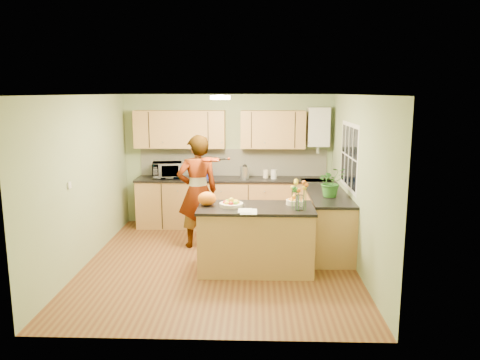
{
  "coord_description": "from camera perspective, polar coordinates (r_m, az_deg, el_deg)",
  "views": [
    {
      "loc": [
        0.53,
        -6.71,
        2.54
      ],
      "look_at": [
        0.29,
        0.5,
        1.18
      ],
      "focal_mm": 35.0,
      "sensor_mm": 36.0,
      "label": 1
    }
  ],
  "objects": [
    {
      "name": "fruit_dish",
      "position": [
        6.63,
        -1.07,
        -2.83
      ],
      "size": [
        0.33,
        0.33,
        0.12
      ],
      "color": "#F6E3C5",
      "rests_on": "peninsula_island"
    },
    {
      "name": "peninsula_island",
      "position": [
        6.76,
        1.93,
        -7.12
      ],
      "size": [
        1.64,
        0.84,
        0.94
      ],
      "color": "tan",
      "rests_on": "floor"
    },
    {
      "name": "upper_cabinets",
      "position": [
        8.84,
        -2.68,
        6.19
      ],
      "size": [
        3.2,
        0.34,
        0.7
      ],
      "color": "tan",
      "rests_on": "wall_back"
    },
    {
      "name": "orange_bag",
      "position": [
        6.69,
        -4.04,
        -2.28
      ],
      "size": [
        0.28,
        0.24,
        0.2
      ],
      "primitive_type": "ellipsoid",
      "rotation": [
        0.0,
        0.0,
        -0.06
      ],
      "color": "orange",
      "rests_on": "peninsula_island"
    },
    {
      "name": "light_switch",
      "position": [
        6.72,
        -20.08,
        -0.6
      ],
      "size": [
        0.02,
        0.09,
        0.09
      ],
      "primitive_type": "cube",
      "color": "white",
      "rests_on": "wall_left"
    },
    {
      "name": "right_counter",
      "position": [
        7.92,
        10.38,
        -4.63
      ],
      "size": [
        0.62,
        2.24,
        0.94
      ],
      "color": "tan",
      "rests_on": "floor"
    },
    {
      "name": "microwave",
      "position": [
        8.93,
        -8.87,
        1.2
      ],
      "size": [
        0.59,
        0.44,
        0.3
      ],
      "primitive_type": "imported",
      "rotation": [
        0.0,
        0.0,
        0.16
      ],
      "color": "white",
      "rests_on": "back_counter"
    },
    {
      "name": "wall_back",
      "position": [
        9.07,
        -1.45,
        2.5
      ],
      "size": [
        4.0,
        0.02,
        2.5
      ],
      "primitive_type": "cube",
      "color": "#8E9F71",
      "rests_on": "floor"
    },
    {
      "name": "floor",
      "position": [
        7.19,
        -2.46,
        -10.0
      ],
      "size": [
        4.5,
        4.5,
        0.0
      ],
      "primitive_type": "plane",
      "color": "brown",
      "rests_on": "ground"
    },
    {
      "name": "ceiling",
      "position": [
        6.73,
        -2.63,
        10.33
      ],
      "size": [
        4.0,
        4.5,
        0.02
      ],
      "primitive_type": "cube",
      "color": "white",
      "rests_on": "wall_back"
    },
    {
      "name": "jar_cream",
      "position": [
        8.84,
        3.15,
        0.75
      ],
      "size": [
        0.13,
        0.13,
        0.15
      ],
      "primitive_type": "cylinder",
      "rotation": [
        0.0,
        0.0,
        -0.3
      ],
      "color": "#F6E3C5",
      "rests_on": "back_counter"
    },
    {
      "name": "back_counter",
      "position": [
        8.91,
        -0.9,
        -2.75
      ],
      "size": [
        3.64,
        0.62,
        0.94
      ],
      "color": "tan",
      "rests_on": "floor"
    },
    {
      "name": "papers",
      "position": [
        6.34,
        1.05,
        -3.86
      ],
      "size": [
        0.23,
        0.31,
        0.01
      ],
      "primitive_type": "cube",
      "color": "white",
      "rests_on": "peninsula_island"
    },
    {
      "name": "ceiling_lamp",
      "position": [
        7.03,
        -2.43,
        10.03
      ],
      "size": [
        0.3,
        0.3,
        0.07
      ],
      "color": "#FFEABF",
      "rests_on": "ceiling"
    },
    {
      "name": "violinist",
      "position": [
        7.71,
        -5.18,
        -1.39
      ],
      "size": [
        0.79,
        0.66,
        1.86
      ],
      "primitive_type": "imported",
      "rotation": [
        0.0,
        0.0,
        3.51
      ],
      "color": "#E9AA8E",
      "rests_on": "floor"
    },
    {
      "name": "wall_right",
      "position": [
        6.99,
        14.04,
        -0.27
      ],
      "size": [
        0.02,
        4.5,
        2.5
      ],
      "primitive_type": "cube",
      "color": "#8E9F71",
      "rests_on": "floor"
    },
    {
      "name": "violin",
      "position": [
        7.38,
        -3.92,
        2.49
      ],
      "size": [
        0.61,
        0.53,
        0.15
      ],
      "primitive_type": null,
      "rotation": [
        0.17,
        0.0,
        -0.61
      ],
      "color": "#540B05",
      "rests_on": "violinist"
    },
    {
      "name": "wall_left",
      "position": [
        7.28,
        -18.43,
        -0.07
      ],
      "size": [
        0.02,
        4.5,
        2.5
      ],
      "primitive_type": "cube",
      "color": "#8E9F71",
      "rests_on": "floor"
    },
    {
      "name": "kettle",
      "position": [
        8.76,
        0.58,
        1.0
      ],
      "size": [
        0.17,
        0.17,
        0.31
      ],
      "rotation": [
        0.0,
        0.0,
        0.26
      ],
      "color": "silver",
      "rests_on": "back_counter"
    },
    {
      "name": "wall_front",
      "position": [
        4.67,
        -4.66,
        -5.37
      ],
      "size": [
        4.0,
        0.02,
        2.5
      ],
      "primitive_type": "cube",
      "color": "#8E9F71",
      "rests_on": "floor"
    },
    {
      "name": "potted_plant",
      "position": [
        7.35,
        11.06,
        -0.23
      ],
      "size": [
        0.49,
        0.45,
        0.47
      ],
      "primitive_type": "imported",
      "rotation": [
        0.0,
        0.0,
        0.22
      ],
      "color": "#2B6722",
      "rests_on": "right_counter"
    },
    {
      "name": "jar_white",
      "position": [
        8.77,
        4.14,
        0.71
      ],
      "size": [
        0.12,
        0.12,
        0.17
      ],
      "primitive_type": "cylinder",
      "rotation": [
        0.0,
        0.0,
        0.08
      ],
      "color": "white",
      "rests_on": "back_counter"
    },
    {
      "name": "blue_box",
      "position": [
        8.87,
        -4.52,
        1.04
      ],
      "size": [
        0.33,
        0.26,
        0.24
      ],
      "primitive_type": "cube",
      "rotation": [
        0.0,
        0.0,
        -0.16
      ],
      "color": "navy",
      "rests_on": "back_counter"
    },
    {
      "name": "boiler",
      "position": [
        8.9,
        9.53,
        6.39
      ],
      "size": [
        0.4,
        0.3,
        0.86
      ],
      "color": "white",
      "rests_on": "wall_back"
    },
    {
      "name": "window_right",
      "position": [
        7.52,
        13.14,
        2.84
      ],
      "size": [
        0.01,
        1.3,
        1.05
      ],
      "color": "white",
      "rests_on": "wall_right"
    },
    {
      "name": "flower_vase",
      "position": [
        6.42,
        7.34,
        -1.0
      ],
      "size": [
        0.25,
        0.25,
        0.46
      ],
      "rotation": [
        0.0,
        0.0,
        -0.17
      ],
      "color": "silver",
      "rests_on": "peninsula_island"
    },
    {
      "name": "splashback",
      "position": [
        9.05,
        -0.82,
        2.17
      ],
      "size": [
        3.6,
        0.02,
        0.52
      ],
      "primitive_type": "cube",
      "color": "beige",
      "rests_on": "back_counter"
    },
    {
      "name": "orange_bowl",
      "position": [
        6.79,
        6.61,
        -2.51
      ],
      "size": [
        0.23,
        0.23,
        0.13
      ],
      "color": "#F6E3C5",
      "rests_on": "peninsula_island"
    }
  ]
}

